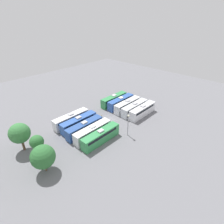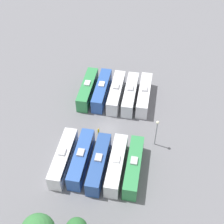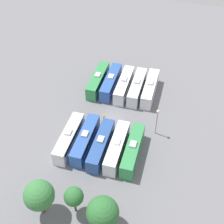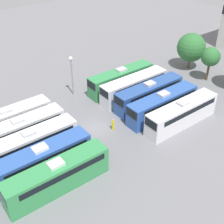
# 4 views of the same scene
# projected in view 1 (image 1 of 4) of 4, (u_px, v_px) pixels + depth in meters

# --- Properties ---
(ground_plane) EXTENTS (125.70, 125.70, 0.00)m
(ground_plane) POSITION_uv_depth(u_px,v_px,m) (109.00, 120.00, 56.37)
(ground_plane) COLOR slate
(bus_0) EXTENTS (2.46, 11.67, 3.69)m
(bus_0) POSITION_uv_depth(u_px,v_px,m) (142.00, 110.00, 57.92)
(bus_0) COLOR silver
(bus_0) RESTS_ON ground_plane
(bus_1) EXTENTS (2.46, 11.67, 3.69)m
(bus_1) POSITION_uv_depth(u_px,v_px,m) (135.00, 108.00, 59.51)
(bus_1) COLOR silver
(bus_1) RESTS_ON ground_plane
(bus_2) EXTENTS (2.46, 11.67, 3.69)m
(bus_2) POSITION_uv_depth(u_px,v_px,m) (127.00, 105.00, 61.41)
(bus_2) COLOR silver
(bus_2) RESTS_ON ground_plane
(bus_3) EXTENTS (2.46, 11.67, 3.69)m
(bus_3) POSITION_uv_depth(u_px,v_px,m) (121.00, 102.00, 63.49)
(bus_3) COLOR #2D56A8
(bus_3) RESTS_ON ground_plane
(bus_4) EXTENTS (2.46, 11.67, 3.69)m
(bus_4) POSITION_uv_depth(u_px,v_px,m) (114.00, 100.00, 65.28)
(bus_4) COLOR #338C4C
(bus_4) RESTS_ON ground_plane
(bus_5) EXTENTS (2.46, 11.67, 3.69)m
(bus_5) POSITION_uv_depth(u_px,v_px,m) (101.00, 136.00, 45.71)
(bus_5) COLOR #338C4C
(bus_5) RESTS_ON ground_plane
(bus_6) EXTENTS (2.46, 11.67, 3.69)m
(bus_6) POSITION_uv_depth(u_px,v_px,m) (93.00, 132.00, 47.47)
(bus_6) COLOR silver
(bus_6) RESTS_ON ground_plane
(bus_7) EXTENTS (2.46, 11.67, 3.69)m
(bus_7) POSITION_uv_depth(u_px,v_px,m) (85.00, 128.00, 49.16)
(bus_7) COLOR #284C93
(bus_7) RESTS_ON ground_plane
(bus_8) EXTENTS (2.46, 11.67, 3.69)m
(bus_8) POSITION_uv_depth(u_px,v_px,m) (79.00, 122.00, 51.49)
(bus_8) COLOR #2D56A8
(bus_8) RESTS_ON ground_plane
(bus_9) EXTENTS (2.46, 11.67, 3.69)m
(bus_9) POSITION_uv_depth(u_px,v_px,m) (71.00, 119.00, 53.16)
(bus_9) COLOR silver
(bus_9) RESTS_ON ground_plane
(worker_person) EXTENTS (0.36, 0.36, 1.69)m
(worker_person) POSITION_uv_depth(u_px,v_px,m) (101.00, 117.00, 55.99)
(worker_person) COLOR gold
(worker_person) RESTS_ON ground_plane
(light_pole) EXTENTS (0.60, 0.60, 6.54)m
(light_pole) POSITION_uv_depth(u_px,v_px,m) (128.00, 121.00, 46.98)
(light_pole) COLOR gray
(light_pole) RESTS_ON ground_plane
(tree_0) EXTENTS (5.13, 5.13, 6.56)m
(tree_0) POSITION_uv_depth(u_px,v_px,m) (43.00, 157.00, 36.06)
(tree_0) COLOR brown
(tree_0) RESTS_ON ground_plane
(tree_1) EXTENTS (3.20, 3.20, 5.93)m
(tree_1) POSITION_uv_depth(u_px,v_px,m) (37.00, 142.00, 39.76)
(tree_1) COLOR brown
(tree_1) RESTS_ON ground_plane
(tree_2) EXTENTS (4.95, 4.95, 7.52)m
(tree_2) POSITION_uv_depth(u_px,v_px,m) (20.00, 133.00, 41.43)
(tree_2) COLOR brown
(tree_2) RESTS_ON ground_plane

